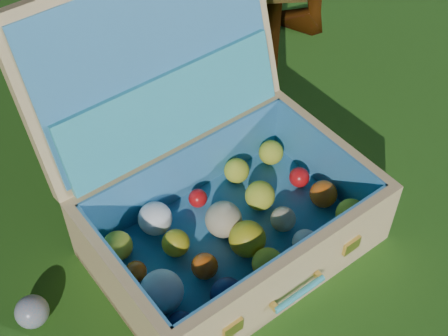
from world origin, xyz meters
TOP-DOWN VIEW (x-y plane):
  - ground at (0.00, 0.00)m, footprint 60.00×60.00m
  - stray_ball at (-0.60, -0.03)m, footprint 0.08×0.08m
  - suitcase at (-0.14, 0.15)m, footprint 0.86×0.83m

SIDE VIEW (x-z plane):
  - ground at x=0.00m, z-range 0.00..0.00m
  - stray_ball at x=-0.60m, z-range 0.00..0.08m
  - suitcase at x=-0.14m, z-range -0.14..0.49m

